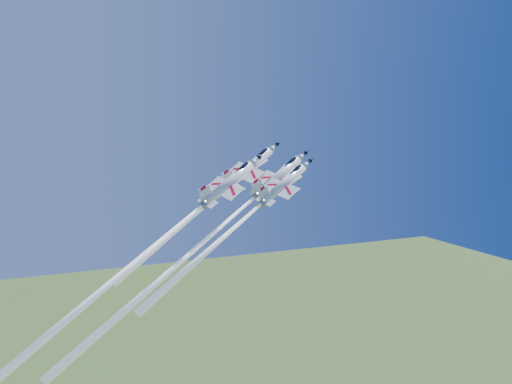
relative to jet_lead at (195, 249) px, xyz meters
name	(u,v)px	position (x,y,z in m)	size (l,w,h in m)	color
jet_lead	(195,249)	(0.00, 0.00, 0.00)	(49.88, 14.91, 46.47)	silver
jet_left	(206,204)	(4.75, 7.06, 7.66)	(35.29, 11.35, 31.57)	silver
jet_right	(235,227)	(6.49, -5.19, 4.90)	(34.41, 10.82, 31.13)	silver
jet_slot	(134,263)	(-11.92, 0.45, -1.64)	(52.33, 15.67, 48.79)	silver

